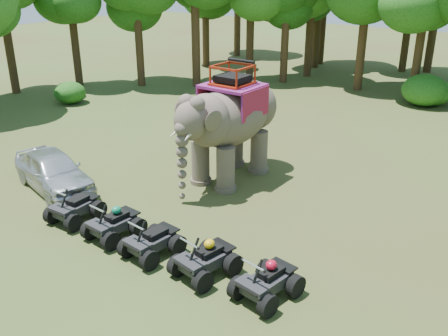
{
  "coord_description": "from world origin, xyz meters",
  "views": [
    {
      "loc": [
        8.59,
        -10.42,
        7.91
      ],
      "look_at": [
        0.0,
        1.2,
        1.9
      ],
      "focal_mm": 40.0,
      "sensor_mm": 36.0,
      "label": 1
    }
  ],
  "objects": [
    {
      "name": "tree_38",
      "position": [
        -8.81,
        20.16,
        3.75
      ],
      "size": [
        5.24,
        5.24,
        7.49
      ],
      "primitive_type": null,
      "color": "#195114",
      "rests_on": "ground"
    },
    {
      "name": "tree_41",
      "position": [
        -1.63,
        29.75,
        5.06
      ],
      "size": [
        7.08,
        7.08,
        10.12
      ],
      "primitive_type": null,
      "color": "#195114",
      "rests_on": "ground"
    },
    {
      "name": "tree_35",
      "position": [
        -9.76,
        27.85,
        4.28
      ],
      "size": [
        6.0,
        6.0,
        8.57
      ],
      "primitive_type": null,
      "color": "#195114",
      "rests_on": "ground"
    },
    {
      "name": "tree_29",
      "position": [
        -12.96,
        15.59,
        4.31
      ],
      "size": [
        6.04,
        6.04,
        8.63
      ],
      "primitive_type": null,
      "color": "#195114",
      "rests_on": "ground"
    },
    {
      "name": "tree_27",
      "position": [
        -19.55,
        10.93,
        3.65
      ],
      "size": [
        5.11,
        5.11,
        7.3
      ],
      "primitive_type": null,
      "color": "#195114",
      "rests_on": "ground"
    },
    {
      "name": "tree_32",
      "position": [
        -3.69,
        21.14,
        4.33
      ],
      "size": [
        6.07,
        6.07,
        8.67
      ],
      "primitive_type": null,
      "color": "#195114",
      "rests_on": "ground"
    },
    {
      "name": "atv_4",
      "position": [
        3.23,
        -1.36,
        0.62
      ],
      "size": [
        1.45,
        1.83,
        1.24
      ],
      "primitive_type": null,
      "rotation": [
        0.0,
        0.0,
        -0.14
      ],
      "color": "black",
      "rests_on": "ground"
    },
    {
      "name": "tree_43",
      "position": [
        -9.44,
        26.25,
        3.83
      ],
      "size": [
        5.36,
        5.36,
        7.66
      ],
      "primitive_type": null,
      "color": "#195114",
      "rests_on": "ground"
    },
    {
      "name": "tree_31",
      "position": [
        -8.41,
        23.0,
        4.44
      ],
      "size": [
        6.21,
        6.21,
        8.87
      ],
      "primitive_type": null,
      "color": "#195114",
      "rests_on": "ground"
    },
    {
      "name": "atv_1",
      "position": [
        -2.12,
        -1.62,
        0.62
      ],
      "size": [
        1.31,
        1.73,
        1.24
      ],
      "primitive_type": null,
      "rotation": [
        0.0,
        0.0,
        -0.06
      ],
      "color": "black",
      "rests_on": "ground"
    },
    {
      "name": "tree_40",
      "position": [
        -16.73,
        21.42,
        4.17
      ],
      "size": [
        5.83,
        5.83,
        8.33
      ],
      "primitive_type": null,
      "color": "#195114",
      "rests_on": "ground"
    },
    {
      "name": "tree_34",
      "position": [
        -17.55,
        26.94,
        4.58
      ],
      "size": [
        6.42,
        6.42,
        9.17
      ],
      "primitive_type": null,
      "color": "#195114",
      "rests_on": "ground"
    },
    {
      "name": "atv_2",
      "position": [
        -0.46,
        -1.66,
        0.61
      ],
      "size": [
        1.34,
        1.75,
        1.22
      ],
      "primitive_type": null,
      "rotation": [
        0.0,
        0.0,
        -0.09
      ],
      "color": "black",
      "rests_on": "ground"
    },
    {
      "name": "atv_3",
      "position": [
        1.38,
        -1.52,
        0.63
      ],
      "size": [
        1.52,
        1.9,
        1.27
      ],
      "primitive_type": null,
      "rotation": [
        0.0,
        0.0,
        -0.17
      ],
      "color": "black",
      "rests_on": "ground"
    },
    {
      "name": "tree_28",
      "position": [
        -16.12,
        13.48,
        3.57
      ],
      "size": [
        5.0,
        5.0,
        7.14
      ],
      "primitive_type": null,
      "color": "#195114",
      "rests_on": "ground"
    },
    {
      "name": "elephant",
      "position": [
        -1.98,
        4.3,
        2.25
      ],
      "size": [
        2.37,
        5.37,
        4.51
      ],
      "primitive_type": null,
      "rotation": [
        0.0,
        0.0,
        -0.0
      ],
      "color": "#50433A",
      "rests_on": "ground"
    },
    {
      "name": "tree_33",
      "position": [
        -3.26,
        28.85,
        4.2
      ],
      "size": [
        5.88,
        5.88,
        8.4
      ],
      "primitive_type": null,
      "color": "#195114",
      "rests_on": "ground"
    },
    {
      "name": "ground",
      "position": [
        0.0,
        0.0,
        0.0
      ],
      "size": [
        110.0,
        110.0,
        0.0
      ],
      "primitive_type": "plane",
      "color": "#47381E",
      "rests_on": "ground"
    },
    {
      "name": "tree_0",
      "position": [
        0.0,
        20.84,
        3.6
      ],
      "size": [
        5.05,
        5.05,
        7.21
      ],
      "primitive_type": null,
      "color": "#195114",
      "rests_on": "ground"
    },
    {
      "name": "atv_0",
      "position": [
        -3.98,
        -1.62,
        0.62
      ],
      "size": [
        1.31,
        1.74,
        1.24
      ],
      "primitive_type": null,
      "rotation": [
        0.0,
        0.0,
        0.06
      ],
      "color": "black",
      "rests_on": "ground"
    },
    {
      "name": "tree_30",
      "position": [
        -11.38,
        19.7,
        4.08
      ],
      "size": [
        5.71,
        5.71,
        8.15
      ],
      "primitive_type": null,
      "color": "#195114",
      "rests_on": "ground"
    },
    {
      "name": "parked_car",
      "position": [
        -6.62,
        -0.5,
        0.73
      ],
      "size": [
        4.58,
        2.68,
        1.46
      ],
      "primitive_type": "imported",
      "rotation": [
        0.0,
        0.0,
        1.33
      ],
      "color": "silver",
      "rests_on": "ground"
    },
    {
      "name": "tree_26",
      "position": [
        -21.19,
        7.14,
        3.74
      ],
      "size": [
        5.24,
        5.24,
        7.49
      ],
      "primitive_type": null,
      "color": "#195114",
      "rests_on": "ground"
    }
  ]
}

